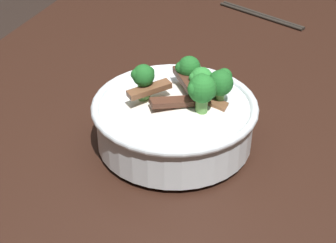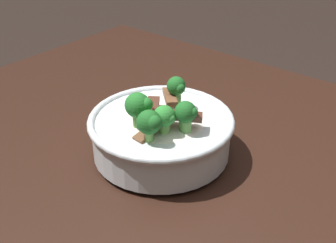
# 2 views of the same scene
# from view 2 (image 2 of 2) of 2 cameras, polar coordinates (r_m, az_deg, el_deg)

# --- Properties ---
(rice_bowl) EXTENTS (0.24, 0.24, 0.13)m
(rice_bowl) POSITION_cam_2_polar(r_m,az_deg,el_deg) (0.69, -0.93, -1.20)
(rice_bowl) COLOR silver
(rice_bowl) RESTS_ON dining_table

